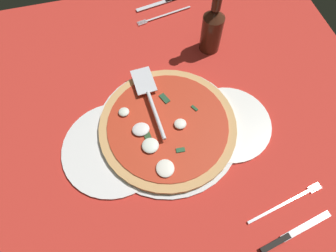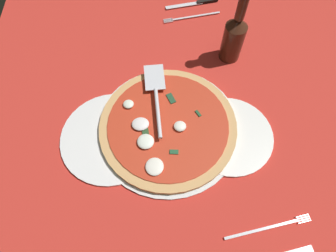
{
  "view_description": "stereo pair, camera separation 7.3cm",
  "coord_description": "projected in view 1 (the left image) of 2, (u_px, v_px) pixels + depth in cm",
  "views": [
    {
      "loc": [
        11.37,
        32.69,
        66.67
      ],
      "look_at": [
        2.98,
        0.19,
        1.97
      ],
      "focal_mm": 30.53,
      "sensor_mm": 36.0,
      "label": 1
    },
    {
      "loc": [
        4.16,
        33.74,
        66.67
      ],
      "look_at": [
        2.98,
        0.19,
        1.97
      ],
      "focal_mm": 30.53,
      "sensor_mm": 36.0,
      "label": 2
    }
  ],
  "objects": [
    {
      "name": "beer_bottle",
      "position": [
        212.0,
        28.0,
        0.8
      ],
      "size": [
        6.04,
        6.04,
        21.96
      ],
      "color": "#412115",
      "rests_on": "ground_plane"
    },
    {
      "name": "pizza_server",
      "position": [
        150.0,
        98.0,
        0.74
      ],
      "size": [
        5.9,
        22.86,
        1.0
      ],
      "rotation": [
        0.0,
        0.0,
        4.78
      ],
      "color": "silver",
      "rests_on": "pizza"
    },
    {
      "name": "pizza_pan",
      "position": [
        168.0,
        129.0,
        0.74
      ],
      "size": [
        37.34,
        37.34,
        0.87
      ],
      "primitive_type": "cylinder",
      "color": "silver",
      "rests_on": "ground_plane"
    },
    {
      "name": "checker_pattern",
      "position": [
        179.0,
        126.0,
        0.75
      ],
      "size": [
        112.53,
        112.53,
        0.1
      ],
      "color": "white",
      "rests_on": "ground_plane"
    },
    {
      "name": "pizza",
      "position": [
        167.0,
        127.0,
        0.73
      ],
      "size": [
        35.25,
        35.25,
        2.82
      ],
      "color": "tan",
      "rests_on": "pizza_pan"
    },
    {
      "name": "dinner_plate_right",
      "position": [
        114.0,
        148.0,
        0.72
      ],
      "size": [
        25.82,
        25.82,
        1.0
      ],
      "primitive_type": "cylinder",
      "color": "white",
      "rests_on": "ground_plane"
    },
    {
      "name": "place_setting_far",
      "position": [
        287.0,
        220.0,
        0.64
      ],
      "size": [
        22.32,
        17.01,
        1.4
      ],
      "rotation": [
        0.0,
        0.0,
        3.33
      ],
      "color": "white",
      "rests_on": "ground_plane"
    },
    {
      "name": "ground_plane",
      "position": [
        179.0,
        127.0,
        0.75
      ],
      "size": [
        112.53,
        112.53,
        0.8
      ],
      "primitive_type": "cube",
      "color": "red"
    },
    {
      "name": "dinner_plate_left",
      "position": [
        228.0,
        124.0,
        0.75
      ],
      "size": [
        22.25,
        22.25,
        1.0
      ],
      "primitive_type": "cylinder",
      "color": "white",
      "rests_on": "ground_plane"
    },
    {
      "name": "place_setting_near",
      "position": [
        165.0,
        9.0,
        0.95
      ],
      "size": [
        21.89,
        16.39,
        1.4
      ],
      "rotation": [
        0.0,
        0.0,
        0.18
      ],
      "color": "silver",
      "rests_on": "ground_plane"
    }
  ]
}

